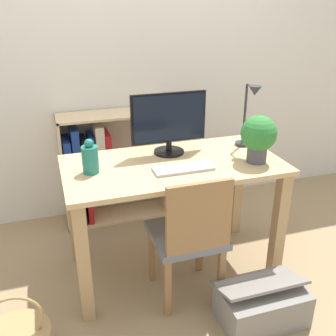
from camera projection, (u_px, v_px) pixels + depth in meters
ground_plane at (173, 267)px, 2.65m from camera, size 10.00×10.00×0.00m
wall_back at (133, 50)px, 2.96m from camera, size 8.00×0.05×2.60m
desk at (173, 185)px, 2.40m from camera, size 1.30×0.67×0.76m
monitor at (169, 121)px, 2.41m from camera, size 0.48×0.19×0.38m
keyboard at (183, 169)px, 2.24m from camera, size 0.35×0.13×0.02m
vase at (90, 158)px, 2.18m from camera, size 0.09×0.09×0.20m
desk_lamp at (250, 110)px, 2.47m from camera, size 0.10×0.19×0.42m
potted_plant at (258, 136)px, 2.29m from camera, size 0.21×0.21×0.28m
chair at (189, 235)px, 2.20m from camera, size 0.40×0.40×0.82m
bookshelf at (97, 168)px, 3.05m from camera, size 0.83×0.28×0.87m
storage_box at (261, 303)px, 2.18m from camera, size 0.48×0.35×0.27m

